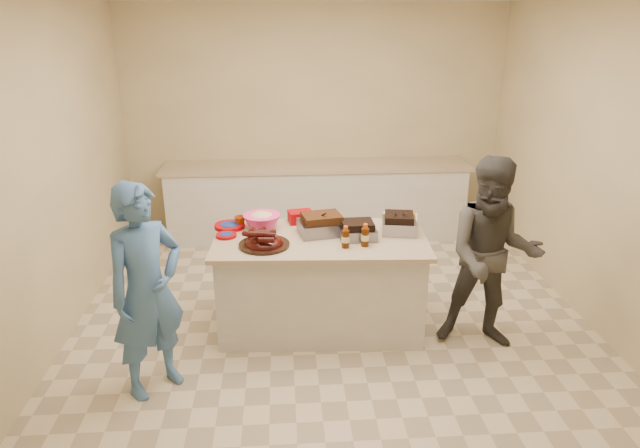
{
  "coord_description": "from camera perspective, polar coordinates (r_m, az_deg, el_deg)",
  "views": [
    {
      "loc": [
        -0.42,
        -4.31,
        2.59
      ],
      "look_at": [
        -0.11,
        0.11,
        0.93
      ],
      "focal_mm": 32.0,
      "sensor_mm": 36.0,
      "label": 1
    }
  ],
  "objects": [
    {
      "name": "basket_stack",
      "position": [
        5.06,
        -1.96,
        0.18
      ],
      "size": [
        0.23,
        0.19,
        0.1
      ],
      "primitive_type": "cube",
      "rotation": [
        0.0,
        0.0,
        0.18
      ],
      "color": "#940308",
      "rests_on": "island"
    },
    {
      "name": "roasting_pan",
      "position": [
        4.88,
        7.85,
        -0.81
      ],
      "size": [
        0.32,
        0.32,
        0.11
      ],
      "primitive_type": "cube",
      "rotation": [
        0.0,
        0.0,
        -0.17
      ],
      "color": "gray",
      "rests_on": "island"
    },
    {
      "name": "pulled_pork_tray",
      "position": [
        4.8,
        0.16,
        -0.96
      ],
      "size": [
        0.41,
        0.34,
        0.11
      ],
      "primitive_type": "cube",
      "rotation": [
        0.0,
        0.0,
        0.2
      ],
      "color": "#47230F",
      "rests_on": "island"
    },
    {
      "name": "brisket_tray",
      "position": [
        4.72,
        3.75,
        -1.39
      ],
      "size": [
        0.31,
        0.26,
        0.09
      ],
      "primitive_type": "cube",
      "rotation": [
        0.0,
        0.0,
        0.03
      ],
      "color": "black",
      "rests_on": "island"
    },
    {
      "name": "back_counter",
      "position": [
        6.87,
        -0.32,
        2.37
      ],
      "size": [
        3.6,
        0.64,
        0.9
      ],
      "primitive_type": null,
      "color": "silver",
      "rests_on": "ground"
    },
    {
      "name": "plastic_cup",
      "position": [
        5.01,
        -7.97,
        -0.23
      ],
      "size": [
        0.1,
        0.1,
        0.1
      ],
      "primitive_type": "imported",
      "rotation": [
        0.0,
        0.0,
        -0.05
      ],
      "color": "#953908",
      "rests_on": "island"
    },
    {
      "name": "guest_blue",
      "position": [
        4.53,
        -15.86,
        -15.29
      ],
      "size": [
        1.49,
        1.53,
        0.37
      ],
      "primitive_type": "imported",
      "rotation": [
        0.0,
        0.0,
        0.76
      ],
      "color": "#406BA3",
      "rests_on": "ground"
    },
    {
      "name": "guest_gray",
      "position": [
        5.04,
        15.91,
        -11.26
      ],
      "size": [
        1.1,
        1.71,
        0.6
      ],
      "primitive_type": "imported",
      "rotation": [
        0.0,
        0.0,
        -0.23
      ],
      "color": "#45423E",
      "rests_on": "ground"
    },
    {
      "name": "mac_cheese_dish",
      "position": [
        5.1,
        7.97,
        0.14
      ],
      "size": [
        0.34,
        0.28,
        0.08
      ],
      "primitive_type": "cube",
      "rotation": [
        0.0,
        0.0,
        -0.24
      ],
      "color": "#D37E01",
      "rests_on": "island"
    },
    {
      "name": "bbq_bottle_b",
      "position": [
        4.57,
        4.51,
        -2.19
      ],
      "size": [
        0.07,
        0.07,
        0.19
      ],
      "primitive_type": "cylinder",
      "rotation": [
        0.0,
        0.0,
        -0.05
      ],
      "color": "#3E1902",
      "rests_on": "island"
    },
    {
      "name": "plate_stack_small",
      "position": [
        4.8,
        -9.34,
        -1.26
      ],
      "size": [
        0.18,
        0.18,
        0.02
      ],
      "primitive_type": "cylinder",
      "rotation": [
        0.0,
        0.0,
        -0.05
      ],
      "color": "#940308",
      "rests_on": "island"
    },
    {
      "name": "sauce_bowl",
      "position": [
        4.89,
        -0.02,
        -0.55
      ],
      "size": [
        0.15,
        0.06,
        0.15
      ],
      "primitive_type": "imported",
      "rotation": [
        0.0,
        0.0,
        -0.05
      ],
      "color": "silver",
      "rests_on": "island"
    },
    {
      "name": "mustard_bottle",
      "position": [
        4.87,
        -0.89,
        -0.65
      ],
      "size": [
        0.05,
        0.05,
        0.12
      ],
      "primitive_type": "cylinder",
      "rotation": [
        0.0,
        0.0,
        -0.05
      ],
      "color": "yellow",
      "rests_on": "island"
    },
    {
      "name": "island",
      "position": [
        5.09,
        0.04,
        -10.07
      ],
      "size": [
        1.8,
        1.01,
        0.83
      ],
      "primitive_type": null,
      "rotation": [
        0.0,
        0.0,
        -0.05
      ],
      "color": "silver",
      "rests_on": "ground"
    },
    {
      "name": "rib_platter",
      "position": [
        4.58,
        -5.59,
        -2.18
      ],
      "size": [
        0.49,
        0.49,
        0.16
      ],
      "primitive_type": null,
      "rotation": [
        0.0,
        0.0,
        -0.22
      ],
      "color": "#3D0906",
      "rests_on": "island"
    },
    {
      "name": "plate_stack_large",
      "position": [
        5.0,
        -9.02,
        -0.36
      ],
      "size": [
        0.27,
        0.27,
        0.03
      ],
      "primitive_type": "cylinder",
      "rotation": [
        0.0,
        0.0,
        -0.05
      ],
      "color": "#940308",
      "rests_on": "island"
    },
    {
      "name": "bbq_bottle_a",
      "position": [
        4.53,
        2.56,
        -2.35
      ],
      "size": [
        0.06,
        0.06,
        0.18
      ],
      "primitive_type": "cylinder",
      "rotation": [
        0.0,
        0.0,
        -0.05
      ],
      "color": "#3E1902",
      "rests_on": "island"
    },
    {
      "name": "sausage_plate",
      "position": [
        4.97,
        2.32,
        -0.21
      ],
      "size": [
        0.34,
        0.34,
        0.04
      ],
      "primitive_type": "cylinder",
      "rotation": [
        0.0,
        0.0,
        -0.31
      ],
      "color": "silver",
      "rests_on": "island"
    },
    {
      "name": "coleslaw_bowl",
      "position": [
        4.93,
        -5.8,
        -0.47
      ],
      "size": [
        0.34,
        0.34,
        0.22
      ],
      "primitive_type": null,
      "rotation": [
        0.0,
        0.0,
        -0.05
      ],
      "color": "#FF3387",
      "rests_on": "island"
    },
    {
      "name": "room",
      "position": [
        5.05,
        1.34,
        -10.34
      ],
      "size": [
        4.5,
        5.0,
        2.7
      ],
      "primitive_type": null,
      "color": "beige",
      "rests_on": "ground"
    }
  ]
}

